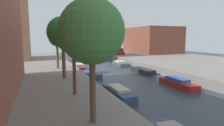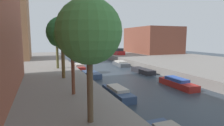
# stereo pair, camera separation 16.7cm
# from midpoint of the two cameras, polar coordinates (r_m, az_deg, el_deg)

# --- Properties ---
(ground_plane) EXTENTS (84.00, 84.00, 0.00)m
(ground_plane) POSITION_cam_midpoint_polar(r_m,az_deg,el_deg) (23.00, 3.18, -4.31)
(ground_plane) COLOR #28333D
(quay_right) EXTENTS (20.00, 64.00, 1.00)m
(quay_right) POSITION_cam_midpoint_polar(r_m,az_deg,el_deg) (32.14, 28.27, -0.88)
(quay_right) COLOR gray
(quay_right) RESTS_ON ground_plane
(low_block_right) EXTENTS (10.00, 13.53, 6.46)m
(low_block_right) POSITION_cam_midpoint_polar(r_m,az_deg,el_deg) (49.78, 11.96, 6.89)
(low_block_right) COLOR brown
(low_block_right) RESTS_ON quay_right
(street_tree_0) EXTENTS (2.85, 2.85, 5.47)m
(street_tree_0) POSITION_cam_midpoint_polar(r_m,az_deg,el_deg) (8.05, -6.80, 9.42)
(street_tree_0) COLOR brown
(street_tree_0) RESTS_ON quay_left
(street_tree_1) EXTENTS (2.34, 2.34, 5.07)m
(street_tree_1) POSITION_cam_midpoint_polar(r_m,az_deg,el_deg) (12.45, -12.15, 7.96)
(street_tree_1) COLOR brown
(street_tree_1) RESTS_ON quay_left
(street_tree_2) EXTENTS (2.88, 2.88, 5.75)m
(street_tree_2) POSITION_cam_midpoint_polar(r_m,az_deg,el_deg) (17.93, -15.16, 9.03)
(street_tree_2) COLOR brown
(street_tree_2) RESTS_ON quay_left
(street_tree_3) EXTENTS (1.97, 1.97, 4.72)m
(street_tree_3) POSITION_cam_midpoint_polar(r_m,az_deg,el_deg) (23.96, -16.78, 7.08)
(street_tree_3) COLOR #4E4B27
(street_tree_3) RESTS_ON quay_left
(parked_car) EXTENTS (1.89, 4.23, 1.49)m
(parked_car) POSITION_cam_midpoint_polar(r_m,az_deg,el_deg) (42.60, 1.58, 3.44)
(parked_car) COLOR maroon
(parked_car) RESTS_ON quay_right
(moored_boat_left_2) EXTENTS (1.26, 4.27, 0.82)m
(moored_boat_left_2) POSITION_cam_midpoint_polar(r_m,az_deg,el_deg) (15.33, 1.71, -9.05)
(moored_boat_left_2) COLOR #33476B
(moored_boat_left_2) RESTS_ON ground_plane
(moored_boat_left_3) EXTENTS (1.66, 3.60, 0.60)m
(moored_boat_left_3) POSITION_cam_midpoint_polar(r_m,az_deg,el_deg) (23.07, -6.45, -3.54)
(moored_boat_left_3) COLOR #33476B
(moored_boat_left_3) RESTS_ON ground_plane
(moored_boat_left_4) EXTENTS (1.60, 4.37, 0.80)m
(moored_boat_left_4) POSITION_cam_midpoint_polar(r_m,az_deg,el_deg) (29.57, -10.27, -1.08)
(moored_boat_left_4) COLOR maroon
(moored_boat_left_4) RESTS_ON ground_plane
(moored_boat_right_2) EXTENTS (1.36, 4.53, 0.88)m
(moored_boat_right_2) POSITION_cam_midpoint_polar(r_m,az_deg,el_deg) (19.44, 19.35, -5.82)
(moored_boat_right_2) COLOR maroon
(moored_boat_right_2) RESTS_ON ground_plane
(moored_boat_right_3) EXTENTS (1.52, 4.24, 0.61)m
(moored_boat_right_3) POSITION_cam_midpoint_polar(r_m,az_deg,el_deg) (25.82, 9.28, -2.38)
(moored_boat_right_3) COLOR #232328
(moored_boat_right_3) RESTS_ON ground_plane
(moored_boat_right_4) EXTENTS (2.02, 4.62, 0.82)m
(moored_boat_right_4) POSITION_cam_midpoint_polar(r_m,az_deg,el_deg) (32.25, 2.53, -0.20)
(moored_boat_right_4) COLOR #4C5156
(moored_boat_right_4) RESTS_ON ground_plane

